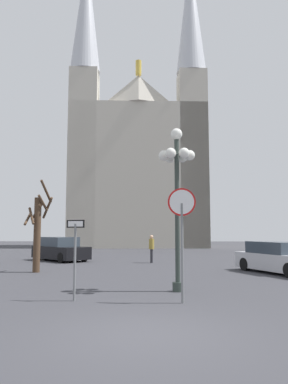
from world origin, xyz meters
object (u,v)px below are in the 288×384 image
at_px(parked_car_far_black, 60,250).
at_px(pedestrian_walking, 152,246).
at_px(stop_sign, 182,222).
at_px(street_lamp, 177,177).
at_px(bare_tree, 38,229).
at_px(one_way_arrow_sign, 75,251).
at_px(cathedral, 138,157).
at_px(parked_car_near_silver, 279,258).

distance_m(parked_car_far_black, pedestrian_walking, 6.31).
xyz_separation_m(stop_sign, pedestrian_walking, (-1.01, 12.63, -1.22)).
height_order(street_lamp, bare_tree, street_lamp).
distance_m(one_way_arrow_sign, street_lamp, 4.27).
height_order(bare_tree, pedestrian_walking, bare_tree).
bearing_deg(cathedral, parked_car_near_silver, -73.68).
xyz_separation_m(stop_sign, parked_car_near_silver, (5.09, 7.34, -1.57)).
distance_m(cathedral, parked_car_far_black, 23.52).
bearing_deg(parked_car_near_silver, bare_tree, -179.95).
bearing_deg(street_lamp, pedestrian_walking, 95.33).
bearing_deg(one_way_arrow_sign, cathedral, 89.77).
distance_m(street_lamp, bare_tree, 8.61).
xyz_separation_m(one_way_arrow_sign, parked_car_far_black, (-4.05, 13.87, -0.69)).
distance_m(cathedral, stop_sign, 36.01).
relative_size(bare_tree, parked_car_near_silver, 0.91).
bearing_deg(one_way_arrow_sign, parked_car_far_black, 106.29).
bearing_deg(parked_car_far_black, street_lamp, -59.59).
bearing_deg(parked_car_far_black, stop_sign, -63.13).
height_order(street_lamp, parked_car_near_silver, street_lamp).
bearing_deg(parked_car_near_silver, cathedral, 106.32).
relative_size(street_lamp, parked_car_far_black, 1.23).
bearing_deg(pedestrian_walking, parked_car_far_black, 166.55).
bearing_deg(stop_sign, bare_tree, 131.62).
relative_size(cathedral, pedestrian_walking, 21.94).
distance_m(stop_sign, street_lamp, 2.50).
relative_size(bare_tree, parked_car_far_black, 0.99).
bearing_deg(one_way_arrow_sign, parked_car_near_silver, 41.01).
relative_size(one_way_arrow_sign, parked_car_near_silver, 0.47).
distance_m(one_way_arrow_sign, parked_car_far_black, 14.47).
distance_m(one_way_arrow_sign, bare_tree, 7.90).
height_order(one_way_arrow_sign, parked_car_near_silver, one_way_arrow_sign).
distance_m(stop_sign, one_way_arrow_sign, 3.21).
bearing_deg(parked_car_far_black, parked_car_near_silver, -28.94).
xyz_separation_m(cathedral, stop_sign, (2.95, -34.78, -8.87)).
distance_m(cathedral, street_lamp, 33.75).
height_order(cathedral, one_way_arrow_sign, cathedral).
bearing_deg(bare_tree, stop_sign, -48.38).
relative_size(stop_sign, parked_car_far_black, 0.72).
distance_m(parked_car_near_silver, parked_car_far_black, 13.97).
relative_size(cathedral, parked_car_near_silver, 7.68).
distance_m(bare_tree, parked_car_near_silver, 11.67).
xyz_separation_m(cathedral, parked_car_near_silver, (8.04, -27.44, -10.44)).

